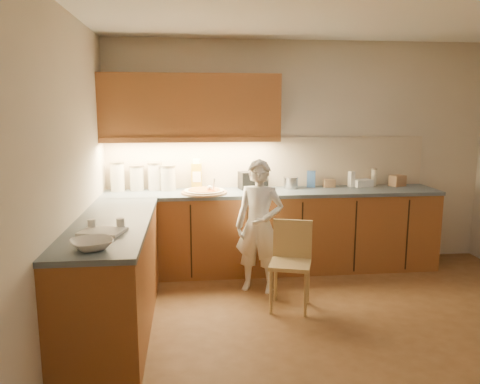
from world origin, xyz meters
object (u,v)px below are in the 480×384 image
at_px(child, 259,226).
at_px(wooden_chair, 291,258).
at_px(toaster, 253,180).
at_px(oil_jug, 197,175).
at_px(pizza_on_board, 204,192).

xyz_separation_m(child, wooden_chair, (0.24, -0.42, -0.20)).
bearing_deg(wooden_chair, toaster, 117.75).
distance_m(oil_jug, toaster, 0.65).
bearing_deg(oil_jug, child, -53.12).
bearing_deg(child, wooden_chair, -37.95).
bearing_deg(child, oil_jug, 149.37).
bearing_deg(pizza_on_board, toaster, 23.42).
bearing_deg(oil_jug, toaster, -4.42).
relative_size(pizza_on_board, toaster, 1.45).
bearing_deg(toaster, child, -105.20).
height_order(oil_jug, toaster, oil_jug).
height_order(pizza_on_board, toaster, toaster).
distance_m(wooden_chair, oil_jug, 1.60).
relative_size(child, wooden_chair, 1.66).
bearing_deg(wooden_chair, oil_jug, 142.66).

